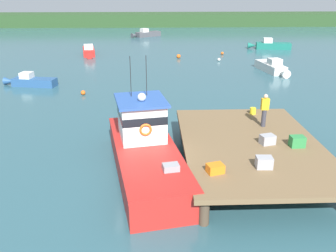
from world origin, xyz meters
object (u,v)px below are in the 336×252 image
object	(u,v)px
moored_boat_far_left	(31,81)
mooring_buoy_channel_marker	(83,93)
crate_single_far	(297,141)
bait_bucket	(253,111)
mooring_buoy_outer	(179,56)
crate_stack_mid_dock	(267,139)
main_fishing_boat	(144,147)
deckhand_by_the_boat	(265,110)
moored_boat_near_channel	(146,34)
moored_boat_far_right	(270,45)
crate_stack_near_edge	(215,168)
moored_boat_mid_harbor	(89,51)
crate_single_by_cleat	(264,162)
mooring_buoy_inshore	(222,53)
mooring_buoy_spare_mooring	(219,60)
moored_boat_outer_mooring	(272,67)

from	to	relation	value
moored_boat_far_left	mooring_buoy_channel_marker	world-z (taller)	moored_boat_far_left
crate_single_far	bait_bucket	distance (m)	4.33
crate_single_far	mooring_buoy_outer	distance (m)	26.84
crate_stack_mid_dock	moored_boat_far_left	bearing A→B (deg)	135.07
main_fishing_boat	deckhand_by_the_boat	bearing A→B (deg)	16.84
moored_boat_far_left	moored_boat_near_channel	bearing A→B (deg)	73.54
moored_boat_far_right	mooring_buoy_outer	size ratio (longest dim) A/B	11.84
crate_stack_near_edge	crate_single_far	distance (m)	4.42
bait_bucket	deckhand_by_the_boat	world-z (taller)	deckhand_by_the_boat
deckhand_by_the_boat	mooring_buoy_outer	world-z (taller)	deckhand_by_the_boat
mooring_buoy_outer	moored_boat_mid_harbor	bearing A→B (deg)	167.05
crate_single_by_cleat	moored_boat_mid_harbor	distance (m)	33.00
bait_bucket	mooring_buoy_inshore	size ratio (longest dim) A/B	1.01
mooring_buoy_inshore	moored_boat_mid_harbor	bearing A→B (deg)	178.99
crate_stack_near_edge	crate_stack_mid_dock	size ratio (longest dim) A/B	1.00
moored_boat_mid_harbor	mooring_buoy_spare_mooring	size ratio (longest dim) A/B	15.22
moored_boat_near_channel	moored_boat_outer_mooring	world-z (taller)	moored_boat_outer_mooring
crate_stack_near_edge	crate_single_far	size ratio (longest dim) A/B	1.00
moored_boat_far_left	mooring_buoy_outer	bearing A→B (deg)	41.81
crate_stack_mid_dock	bait_bucket	bearing A→B (deg)	84.28
crate_single_far	moored_boat_far_left	bearing A→B (deg)	136.64
bait_bucket	mooring_buoy_inshore	bearing A→B (deg)	83.38
crate_single_by_cleat	bait_bucket	xyz separation A→B (m)	(1.17, 6.10, -0.05)
moored_boat_far_left	moored_boat_outer_mooring	distance (m)	21.58
mooring_buoy_spare_mooring	mooring_buoy_inshore	size ratio (longest dim) A/B	1.02
moored_boat_far_right	mooring_buoy_channel_marker	xyz separation A→B (m)	(-20.32, -20.24, -0.30)
crate_stack_mid_dock	deckhand_by_the_boat	xyz separation A→B (m)	(0.42, 2.09, 0.65)
bait_bucket	moored_boat_outer_mooring	world-z (taller)	bait_bucket
crate_single_far	bait_bucket	xyz separation A→B (m)	(-0.79, 4.25, -0.07)
crate_single_by_cleat	mooring_buoy_inshore	world-z (taller)	crate_single_by_cleat
mooring_buoy_channel_marker	moored_boat_far_left	bearing A→B (deg)	149.04
main_fishing_boat	mooring_buoy_spare_mooring	xyz separation A→B (m)	(7.51, 24.13, -0.84)
crate_single_by_cleat	crate_stack_mid_dock	bearing A→B (deg)	70.24
deckhand_by_the_boat	moored_boat_far_left	bearing A→B (deg)	140.19
main_fishing_boat	moored_boat_far_left	world-z (taller)	main_fishing_boat
moored_boat_outer_mooring	moored_boat_far_left	bearing A→B (deg)	-168.65
crate_stack_mid_dock	moored_boat_far_right	xyz separation A→B (m)	(10.14, 32.27, -0.94)
crate_stack_near_edge	moored_boat_far_right	size ratio (longest dim) A/B	0.11
moored_boat_far_right	mooring_buoy_channel_marker	bearing A→B (deg)	-135.12
main_fishing_boat	crate_stack_mid_dock	size ratio (longest dim) A/B	16.61
crate_single_far	moored_boat_mid_harbor	xyz separation A→B (m)	(-13.66, 29.00, -0.99)
moored_boat_near_channel	mooring_buoy_channel_marker	xyz separation A→B (m)	(-4.16, -32.80, -0.27)
crate_single_by_cleat	mooring_buoy_spare_mooring	distance (m)	26.84
bait_bucket	moored_boat_outer_mooring	distance (m)	16.29
main_fishing_boat	moored_boat_far_left	xyz separation A→B (m)	(-9.54, 14.50, -0.63)
bait_bucket	moored_boat_far_right	world-z (taller)	bait_bucket
crate_stack_mid_dock	crate_single_by_cleat	size ratio (longest dim) A/B	1.00
moored_boat_far_right	moored_boat_near_channel	distance (m)	20.47
bait_bucket	crate_single_by_cleat	bearing A→B (deg)	-100.88
crate_single_far	moored_boat_far_left	distance (m)	22.12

